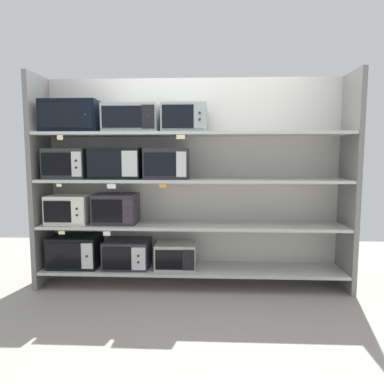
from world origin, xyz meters
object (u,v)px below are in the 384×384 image
at_px(microwave_1, 127,254).
at_px(microwave_4, 116,209).
at_px(microwave_10, 185,119).
at_px(microwave_8, 73,117).
at_px(microwave_5, 68,164).
at_px(microwave_0, 75,251).
at_px(microwave_6, 117,163).
at_px(microwave_2, 176,255).
at_px(microwave_3, 70,209).
at_px(microwave_7, 167,164).
at_px(microwave_9, 131,119).

xyz_separation_m(microwave_1, microwave_4, (-0.11, 0.00, 0.49)).
bearing_deg(microwave_10, microwave_8, 179.99).
bearing_deg(microwave_5, microwave_0, -0.39).
bearing_deg(microwave_6, microwave_0, -180.00).
relative_size(microwave_0, microwave_2, 1.22).
xyz_separation_m(microwave_1, microwave_10, (0.62, 0.00, 1.42)).
relative_size(microwave_1, microwave_8, 0.83).
height_order(microwave_2, microwave_5, microwave_5).
distance_m(microwave_2, microwave_6, 1.16).
bearing_deg(microwave_10, microwave_6, -180.00).
height_order(microwave_2, microwave_10, microwave_10).
relative_size(microwave_0, microwave_10, 1.16).
bearing_deg(microwave_6, microwave_1, -0.02).
relative_size(microwave_3, microwave_5, 1.00).
height_order(microwave_7, microwave_10, microwave_10).
height_order(microwave_0, microwave_10, microwave_10).
bearing_deg(microwave_10, microwave_1, -180.00).
xyz_separation_m(microwave_4, microwave_9, (0.18, 0.00, 0.94)).
bearing_deg(microwave_2, microwave_3, 179.99).
bearing_deg(microwave_7, microwave_3, -180.00).
relative_size(microwave_2, microwave_8, 0.75).
xyz_separation_m(microwave_0, microwave_4, (0.46, 0.00, 0.47)).
relative_size(microwave_0, microwave_6, 0.99).
height_order(microwave_1, microwave_6, microwave_6).
relative_size(microwave_0, microwave_5, 1.21).
distance_m(microwave_4, microwave_9, 0.96).
relative_size(microwave_2, microwave_10, 0.95).
distance_m(microwave_4, microwave_5, 0.69).
bearing_deg(microwave_6, microwave_2, 0.01).
relative_size(microwave_4, microwave_7, 1.01).
height_order(microwave_6, microwave_7, microwave_6).
distance_m(microwave_2, microwave_9, 1.51).
height_order(microwave_6, microwave_9, microwave_9).
distance_m(microwave_0, microwave_8, 1.42).
distance_m(microwave_6, microwave_9, 0.49).
distance_m(microwave_2, microwave_3, 1.24).
height_order(microwave_2, microwave_6, microwave_6).
relative_size(microwave_1, microwave_2, 1.10).
xyz_separation_m(microwave_0, microwave_1, (0.57, -0.00, -0.02)).
distance_m(microwave_0, microwave_10, 1.84).
height_order(microwave_3, microwave_6, microwave_6).
height_order(microwave_0, microwave_2, microwave_0).
distance_m(microwave_1, microwave_8, 1.54).
xyz_separation_m(microwave_5, microwave_10, (1.23, -0.00, 0.46)).
xyz_separation_m(microwave_2, microwave_7, (-0.09, 0.00, 0.98)).
bearing_deg(microwave_8, microwave_1, -0.02).
height_order(microwave_3, microwave_8, microwave_8).
height_order(microwave_4, microwave_10, microwave_10).
bearing_deg(microwave_7, microwave_5, -180.00).
relative_size(microwave_5, microwave_10, 0.96).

